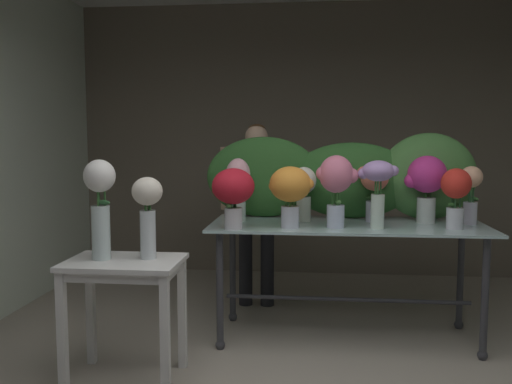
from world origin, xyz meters
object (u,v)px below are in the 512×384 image
(florist, at_px, (256,194))
(vase_coral_tulips, at_px, (374,185))
(vase_sunset_freesia, at_px, (290,189))
(vase_magenta_stock, at_px, (426,181))
(vase_ivory_anemones, at_px, (303,189))
(vase_white_roses_tall, at_px, (100,202))
(vase_lilac_roses, at_px, (378,183))
(vase_peach_hydrangea, at_px, (470,190))
(vase_blush_carnations, at_px, (238,184))
(vase_crimson_peonies, at_px, (233,191))
(side_table_white, at_px, (124,279))
(vase_scarlet_lilies, at_px, (456,192))
(display_table_glass, at_px, (347,242))
(vase_rosy_ranunculus, at_px, (336,182))
(vase_cream_lisianthus_tall, at_px, (148,210))

(florist, height_order, vase_coral_tulips, florist)
(vase_sunset_freesia, relative_size, vase_magenta_stock, 0.87)
(vase_ivory_anemones, bearing_deg, vase_white_roses_tall, -142.69)
(vase_lilac_roses, relative_size, vase_magenta_stock, 0.95)
(vase_peach_hydrangea, height_order, vase_blush_carnations, vase_blush_carnations)
(florist, distance_m, vase_sunset_freesia, 1.03)
(vase_crimson_peonies, distance_m, vase_magenta_stock, 1.44)
(side_table_white, height_order, vase_magenta_stock, vase_magenta_stock)
(side_table_white, bearing_deg, vase_scarlet_lilies, 18.02)
(display_table_glass, distance_m, vase_lilac_roses, 0.53)
(vase_ivory_anemones, height_order, vase_white_roses_tall, vase_white_roses_tall)
(display_table_glass, xyz_separation_m, vase_rosy_ranunculus, (-0.09, -0.18, 0.46))
(vase_coral_tulips, height_order, vase_peach_hydrangea, vase_coral_tulips)
(vase_coral_tulips, height_order, vase_rosy_ranunculus, vase_rosy_ranunculus)
(vase_scarlet_lilies, relative_size, vase_lilac_roses, 0.89)
(vase_rosy_ranunculus, relative_size, vase_white_roses_tall, 0.83)
(side_table_white, xyz_separation_m, vase_cream_lisianthus_tall, (0.14, 0.05, 0.42))
(vase_white_roses_tall, bearing_deg, vase_magenta_stock, 24.08)
(vase_scarlet_lilies, height_order, vase_blush_carnations, vase_blush_carnations)
(vase_ivory_anemones, xyz_separation_m, vase_white_roses_tall, (-1.21, -0.92, -0.00))
(vase_scarlet_lilies, height_order, vase_cream_lisianthus_tall, vase_scarlet_lilies)
(vase_peach_hydrangea, bearing_deg, vase_white_roses_tall, -159.46)
(vase_scarlet_lilies, xyz_separation_m, vase_rosy_ranunculus, (-0.82, -0.03, 0.07))
(vase_coral_tulips, relative_size, vase_white_roses_tall, 0.73)
(side_table_white, distance_m, vase_sunset_freesia, 1.26)
(vase_lilac_roses, distance_m, vase_crimson_peonies, 1.00)
(vase_blush_carnations, distance_m, vase_rosy_ranunculus, 0.76)
(vase_blush_carnations, relative_size, vase_ivory_anemones, 1.15)
(vase_scarlet_lilies, bearing_deg, vase_blush_carnations, 172.56)
(vase_magenta_stock, height_order, vase_ivory_anemones, vase_magenta_stock)
(vase_peach_hydrangea, bearing_deg, display_table_glass, -175.92)
(vase_scarlet_lilies, height_order, vase_crimson_peonies, vase_crimson_peonies)
(vase_coral_tulips, bearing_deg, vase_cream_lisianthus_tall, -147.89)
(florist, bearing_deg, vase_sunset_freesia, -70.69)
(vase_crimson_peonies, bearing_deg, vase_rosy_ranunculus, 11.27)
(vase_blush_carnations, relative_size, vase_cream_lisianthus_tall, 0.94)
(vase_coral_tulips, height_order, vase_magenta_stock, vase_magenta_stock)
(vase_lilac_roses, relative_size, vase_ivory_anemones, 1.15)
(vase_blush_carnations, height_order, vase_magenta_stock, vase_magenta_stock)
(vase_peach_hydrangea, height_order, vase_crimson_peonies, vase_peach_hydrangea)
(vase_magenta_stock, bearing_deg, display_table_glass, -170.03)
(vase_rosy_ranunculus, bearing_deg, vase_magenta_stock, 22.73)
(florist, distance_m, vase_coral_tulips, 1.13)
(vase_coral_tulips, relative_size, vase_cream_lisianthus_tall, 0.88)
(vase_lilac_roses, height_order, vase_sunset_freesia, vase_lilac_roses)
(vase_coral_tulips, distance_m, vase_white_roses_tall, 1.98)
(vase_sunset_freesia, bearing_deg, vase_crimson_peonies, -166.82)
(vase_cream_lisianthus_tall, bearing_deg, vase_white_roses_tall, -169.80)
(vase_rosy_ranunculus, bearing_deg, florist, 125.64)
(vase_peach_hydrangea, bearing_deg, side_table_white, -158.34)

